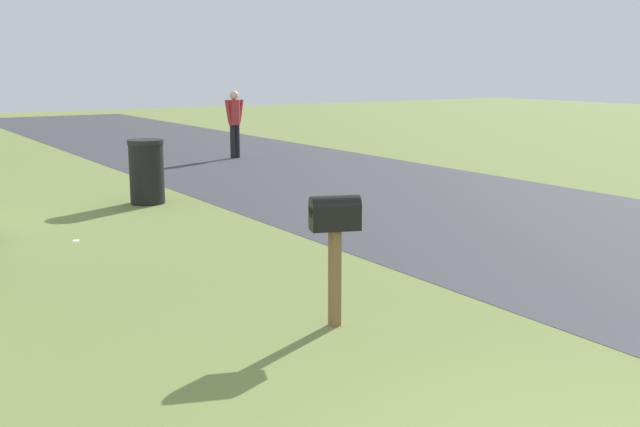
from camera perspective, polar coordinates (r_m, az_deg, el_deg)
road_asphalt at (r=12.19m, az=14.72°, el=-0.59°), size 60.00×6.78×0.01m
mailbox at (r=6.90m, az=1.14°, el=-0.74°), size 0.34×0.50×1.24m
trash_bin at (r=13.63m, az=-12.95°, el=3.11°), size 0.63×0.63×1.13m
pedestrian at (r=20.04m, az=-6.47°, el=7.10°), size 0.30×0.57×1.76m
litter_wrapper_by_mailbox at (r=11.05m, az=-17.94°, el=-1.95°), size 0.14×0.12×0.01m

